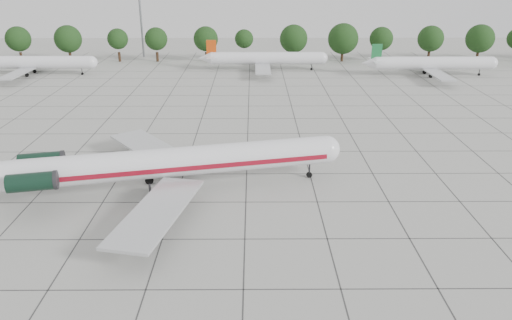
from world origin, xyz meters
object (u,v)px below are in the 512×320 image
at_px(main_airliner, 154,163).
at_px(bg_airliner_d, 432,63).
at_px(bg_airliner_b, 33,63).
at_px(bg_airliner_c, 266,59).
at_px(floodlight_mast, 140,4).

height_order(main_airliner, bg_airliner_d, main_airliner).
height_order(main_airliner, bg_airliner_b, main_airliner).
xyz_separation_m(bg_airliner_b, bg_airliner_c, (55.12, 5.08, 0.00)).
bearing_deg(floodlight_mast, bg_airliner_b, -131.36).
bearing_deg(main_airliner, bg_airliner_c, 65.65).
xyz_separation_m(main_airliner, floodlight_mast, (-19.47, 89.33, 10.67)).
xyz_separation_m(main_airliner, bg_airliner_c, (14.48, 70.35, -0.70)).
bearing_deg(main_airliner, floodlight_mast, 89.57).
distance_m(main_airliner, bg_airliner_d, 83.11).
bearing_deg(floodlight_mast, main_airliner, -77.71).
xyz_separation_m(bg_airliner_b, floodlight_mast, (21.17, 24.05, 11.37)).
bearing_deg(floodlight_mast, bg_airliner_d, -19.37).
xyz_separation_m(main_airliner, bg_airliner_d, (53.35, 63.73, -0.70)).
bearing_deg(bg_airliner_c, main_airliner, -101.63).
height_order(main_airliner, bg_airliner_c, main_airliner).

